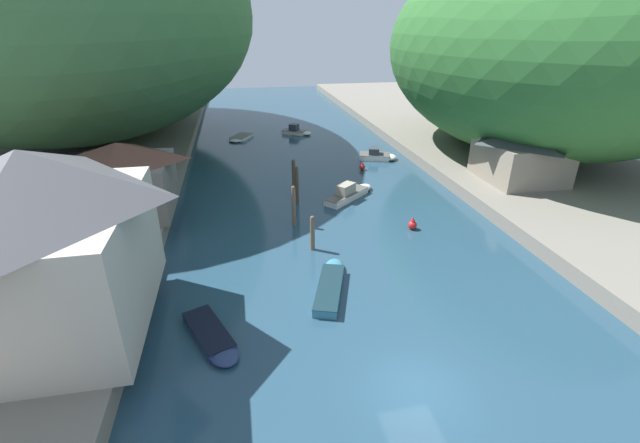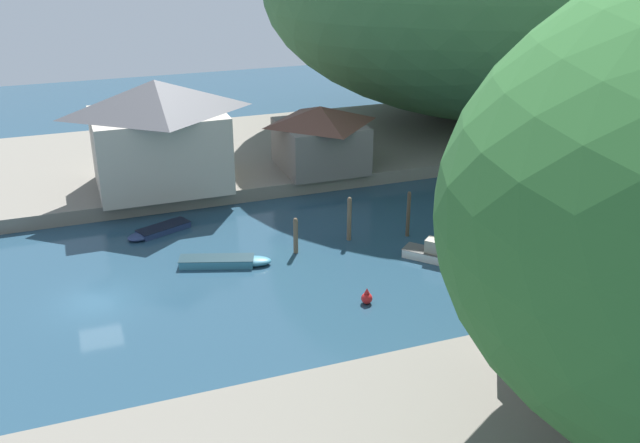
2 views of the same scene
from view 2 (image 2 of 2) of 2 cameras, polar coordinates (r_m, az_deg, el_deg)
name	(u,v)px [view 2 (image 2 of 2)]	position (r m, az deg, el deg)	size (l,w,h in m)	color
water_surface	(526,230)	(53.66, 16.17, -0.66)	(130.00, 130.00, 0.00)	#234256
left_bank	(388,137)	(72.27, 5.46, 6.72)	(22.00, 120.00, 1.09)	slate
waterfront_building	(159,132)	(57.10, -12.79, 6.96)	(8.62, 10.73, 8.49)	#B2A899
boathouse_shed	(320,137)	(60.33, 0.04, 6.80)	(7.28, 7.23, 5.37)	slate
right_bank_cottage	(608,340)	(34.32, 22.05, -8.78)	(6.82, 7.28, 4.92)	gray
boat_cabin_cruiser	(449,257)	(47.24, 10.29, -2.82)	(5.54, 5.10, 1.47)	silver
boat_near_quay	(628,176)	(67.55, 23.45, 3.38)	(3.61, 4.75, 0.39)	white
boat_yellow_tender	(157,231)	(52.20, -12.94, -0.74)	(3.14, 4.92, 0.44)	navy
boat_moored_right	(228,261)	(46.69, -7.37, -3.18)	(3.10, 6.05, 0.55)	teal
mooring_post_second	(296,235)	(47.60, -1.96, -1.11)	(0.32, 0.32, 2.54)	brown
mooring_post_middle	(349,219)	(49.41, 2.35, 0.24)	(0.31, 0.31, 3.20)	brown
mooring_post_fourth	(408,214)	(50.31, 7.08, 0.61)	(0.26, 0.26, 3.37)	#4C3D2D
mooring_post_farthest	(450,211)	(51.79, 10.39, 0.84)	(0.32, 0.32, 3.00)	#4C3D2D
channel_buoy_near	(367,297)	(41.91, 3.77, -6.08)	(0.67, 0.67, 1.00)	red
channel_buoy_far	(574,262)	(48.94, 19.64, -3.04)	(0.59, 0.59, 0.89)	red
person_on_quay	(333,159)	(60.23, 1.02, 4.98)	(0.28, 0.41, 1.69)	#282D3D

